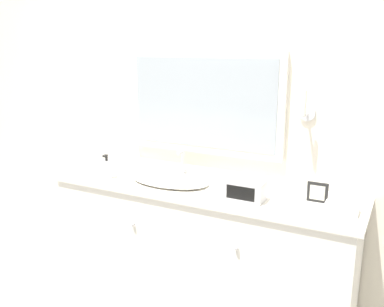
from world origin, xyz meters
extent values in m
cube|color=silver|center=(0.00, 0.57, 1.27)|extent=(8.00, 0.06, 2.55)
cube|color=white|center=(-0.10, 0.52, 1.38)|extent=(1.08, 0.04, 0.66)
cube|color=#9EA8B2|center=(-0.10, 0.50, 1.38)|extent=(0.99, 0.01, 0.57)
cylinder|color=silver|center=(0.56, 0.53, 1.35)|extent=(0.09, 0.01, 0.09)
cylinder|color=silver|center=(0.56, 0.48, 1.35)|extent=(0.02, 0.10, 0.02)
cylinder|color=white|center=(0.56, 0.43, 1.42)|extent=(0.02, 0.02, 0.14)
cube|color=silver|center=(0.00, 0.28, 0.43)|extent=(1.88, 0.49, 0.87)
cube|color=silver|center=(0.00, 0.28, 0.88)|extent=(1.93, 0.52, 0.03)
sphere|color=silver|center=(-0.34, 0.02, 0.68)|extent=(0.02, 0.02, 0.02)
sphere|color=silver|center=(0.34, 0.02, 0.68)|extent=(0.02, 0.02, 0.02)
ellipsoid|color=silver|center=(-0.21, 0.25, 0.91)|extent=(0.52, 0.30, 0.03)
cylinder|color=silver|center=(-0.21, 0.43, 0.91)|extent=(0.06, 0.06, 0.03)
cylinder|color=silver|center=(-0.21, 0.43, 0.99)|extent=(0.02, 0.02, 0.13)
cylinder|color=silver|center=(-0.21, 0.39, 1.06)|extent=(0.02, 0.07, 0.02)
cylinder|color=white|center=(-0.28, 0.43, 0.93)|extent=(0.06, 0.02, 0.02)
cylinder|color=white|center=(-0.13, 0.43, 0.93)|extent=(0.05, 0.02, 0.02)
cylinder|color=white|center=(-0.61, 0.14, 0.96)|extent=(0.07, 0.07, 0.12)
cylinder|color=black|center=(-0.61, 0.14, 1.03)|extent=(0.02, 0.02, 0.04)
cube|color=black|center=(-0.61, 0.13, 1.05)|extent=(0.02, 0.03, 0.01)
cube|color=#BCBCC1|center=(0.32, 0.18, 0.95)|extent=(0.23, 0.12, 0.11)
cube|color=black|center=(0.32, 0.13, 0.95)|extent=(0.16, 0.01, 0.08)
cube|color=black|center=(0.69, 0.33, 0.95)|extent=(0.11, 0.01, 0.11)
cube|color=beige|center=(0.69, 0.32, 0.95)|extent=(0.08, 0.00, 0.08)
cube|color=white|center=(0.83, 0.23, 0.92)|extent=(0.17, 0.12, 0.04)
cube|color=white|center=(-0.78, 0.31, 0.91)|extent=(0.17, 0.11, 0.03)
camera|label=1|loc=(1.09, -1.96, 1.74)|focal=40.00mm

